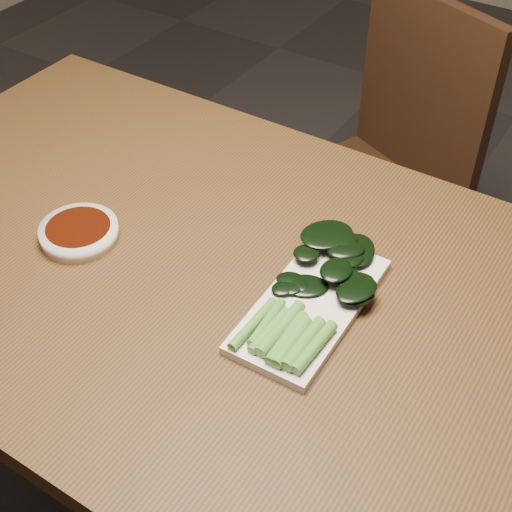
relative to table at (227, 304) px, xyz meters
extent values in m
cube|color=#422B13|center=(0.00, 0.00, 0.05)|extent=(1.40, 0.80, 0.04)
cylinder|color=#422B13|center=(-0.64, 0.34, -0.32)|extent=(0.05, 0.05, 0.71)
cube|color=black|center=(-0.08, 0.66, -0.25)|extent=(0.51, 0.51, 0.04)
cylinder|color=black|center=(-0.29, 0.57, -0.47)|extent=(0.04, 0.04, 0.41)
cylinder|color=black|center=(0.01, 0.44, -0.47)|extent=(0.04, 0.04, 0.41)
cylinder|color=black|center=(-0.16, 0.87, -0.47)|extent=(0.04, 0.04, 0.41)
cylinder|color=black|center=(0.14, 0.74, -0.47)|extent=(0.04, 0.04, 0.41)
cube|color=black|center=(-0.01, 0.82, -0.01)|extent=(0.37, 0.18, 0.44)
cylinder|color=silver|center=(-0.24, -0.06, 0.08)|extent=(0.12, 0.12, 0.02)
cylinder|color=#340F04|center=(-0.24, -0.06, 0.09)|extent=(0.10, 0.10, 0.00)
cube|color=silver|center=(0.14, 0.00, 0.08)|extent=(0.14, 0.28, 0.01)
cylinder|color=#4C9031|center=(0.10, -0.08, 0.09)|extent=(0.02, 0.10, 0.01)
cylinder|color=#4C9031|center=(0.12, -0.07, 0.09)|extent=(0.02, 0.09, 0.01)
cylinder|color=#4C9031|center=(0.13, -0.08, 0.09)|extent=(0.02, 0.09, 0.01)
cylinder|color=#4C9031|center=(0.14, -0.07, 0.09)|extent=(0.02, 0.10, 0.02)
cylinder|color=#4C9031|center=(0.16, -0.08, 0.09)|extent=(0.02, 0.10, 0.02)
cylinder|color=#4C9031|center=(0.16, -0.08, 0.09)|extent=(0.02, 0.09, 0.02)
cylinder|color=#4C9031|center=(0.18, -0.08, 0.09)|extent=(0.02, 0.09, 0.02)
cylinder|color=#4C9031|center=(0.19, -0.07, 0.09)|extent=(0.02, 0.10, 0.02)
ellipsoid|color=black|center=(0.15, 0.07, 0.09)|extent=(0.06, 0.06, 0.01)
ellipsoid|color=black|center=(0.10, 0.07, 0.10)|extent=(0.04, 0.04, 0.01)
ellipsoid|color=black|center=(0.19, 0.04, 0.09)|extent=(0.08, 0.08, 0.01)
ellipsoid|color=black|center=(0.16, 0.08, 0.09)|extent=(0.05, 0.04, 0.01)
ellipsoid|color=black|center=(0.15, 0.06, 0.10)|extent=(0.05, 0.06, 0.01)
ellipsoid|color=black|center=(0.13, 0.13, 0.10)|extent=(0.04, 0.05, 0.01)
ellipsoid|color=black|center=(0.14, 0.11, 0.10)|extent=(0.07, 0.07, 0.01)
ellipsoid|color=black|center=(0.20, 0.04, 0.10)|extent=(0.07, 0.08, 0.01)
ellipsoid|color=black|center=(0.10, 0.12, 0.10)|extent=(0.10, 0.11, 0.01)
ellipsoid|color=black|center=(0.12, 0.02, 0.09)|extent=(0.08, 0.08, 0.01)
ellipsoid|color=black|center=(0.16, 0.10, 0.10)|extent=(0.05, 0.06, 0.01)
ellipsoid|color=black|center=(0.15, 0.13, 0.09)|extent=(0.08, 0.09, 0.01)
ellipsoid|color=black|center=(0.18, 0.06, 0.10)|extent=(0.07, 0.06, 0.01)
ellipsoid|color=black|center=(0.10, 0.02, 0.09)|extent=(0.05, 0.05, 0.01)
ellipsoid|color=black|center=(0.11, 0.01, 0.09)|extent=(0.04, 0.04, 0.01)
ellipsoid|color=black|center=(0.10, 0.00, 0.09)|extent=(0.05, 0.05, 0.01)
ellipsoid|color=black|center=(0.11, 0.02, 0.09)|extent=(0.04, 0.03, 0.01)
camera|label=1|loc=(0.46, -0.63, 0.82)|focal=50.00mm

